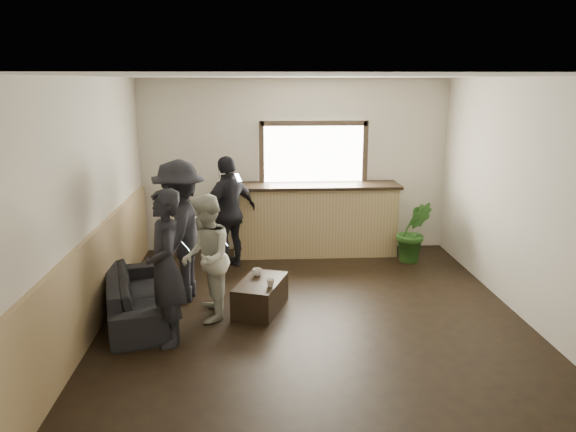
{
  "coord_description": "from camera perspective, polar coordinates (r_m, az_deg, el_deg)",
  "views": [
    {
      "loc": [
        -0.66,
        -6.08,
        2.75
      ],
      "look_at": [
        -0.27,
        0.4,
        1.18
      ],
      "focal_mm": 35.0,
      "sensor_mm": 36.0,
      "label": 1
    }
  ],
  "objects": [
    {
      "name": "ground",
      "position": [
        6.7,
        2.52,
        -10.67
      ],
      "size": [
        5.0,
        6.0,
        0.01
      ],
      "primitive_type": "cube",
      "color": "black"
    },
    {
      "name": "room_shell",
      "position": [
        6.21,
        -4.12,
        1.61
      ],
      "size": [
        5.01,
        6.01,
        2.8
      ],
      "color": "silver",
      "rests_on": "ground"
    },
    {
      "name": "bar_counter",
      "position": [
        9.07,
        2.7,
        0.12
      ],
      "size": [
        2.7,
        0.68,
        2.13
      ],
      "color": "tan",
      "rests_on": "ground"
    },
    {
      "name": "sofa",
      "position": [
        6.97,
        -14.93,
        -7.78
      ],
      "size": [
        1.16,
        1.96,
        0.54
      ],
      "primitive_type": "imported",
      "rotation": [
        0.0,
        0.0,
        1.83
      ],
      "color": "black",
      "rests_on": "ground"
    },
    {
      "name": "coffee_table",
      "position": [
        6.95,
        -2.81,
        -8.09
      ],
      "size": [
        0.72,
        0.96,
        0.38
      ],
      "primitive_type": "cube",
      "rotation": [
        0.0,
        0.0,
        -0.33
      ],
      "color": "black",
      "rests_on": "ground"
    },
    {
      "name": "cup_a",
      "position": [
        7.05,
        -3.15,
        -5.71
      ],
      "size": [
        0.17,
        0.17,
        0.09
      ],
      "primitive_type": "imported",
      "rotation": [
        0.0,
        0.0,
        0.77
      ],
      "color": "silver",
      "rests_on": "coffee_table"
    },
    {
      "name": "cup_b",
      "position": [
        6.69,
        -1.8,
        -6.8
      ],
      "size": [
        0.13,
        0.13,
        0.09
      ],
      "primitive_type": "imported",
      "rotation": [
        0.0,
        0.0,
        5.22
      ],
      "color": "silver",
      "rests_on": "coffee_table"
    },
    {
      "name": "potted_plant",
      "position": [
        8.88,
        12.64,
        -1.55
      ],
      "size": [
        0.56,
        0.46,
        0.97
      ],
      "primitive_type": "imported",
      "rotation": [
        0.0,
        0.0,
        -0.07
      ],
      "color": "#2D6623",
      "rests_on": "ground"
    },
    {
      "name": "person_a",
      "position": [
        6.05,
        -12.34,
        -5.18
      ],
      "size": [
        0.56,
        0.7,
        1.68
      ],
      "rotation": [
        0.0,
        0.0,
        -1.28
      ],
      "color": "black",
      "rests_on": "ground"
    },
    {
      "name": "person_b",
      "position": [
        6.6,
        -8.36,
        -4.26
      ],
      "size": [
        0.61,
        0.76,
        1.49
      ],
      "rotation": [
        0.0,
        0.0,
        -1.51
      ],
      "color": "beige",
      "rests_on": "ground"
    },
    {
      "name": "person_c",
      "position": [
        7.19,
        -10.91,
        -1.56
      ],
      "size": [
        0.84,
        1.26,
        1.81
      ],
      "rotation": [
        0.0,
        0.0,
        -1.72
      ],
      "color": "black",
      "rests_on": "ground"
    },
    {
      "name": "person_d",
      "position": [
        8.36,
        -6.0,
        0.34
      ],
      "size": [
        1.01,
        0.97,
        1.69
      ],
      "rotation": [
        0.0,
        0.0,
        -2.4
      ],
      "color": "black",
      "rests_on": "ground"
    }
  ]
}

